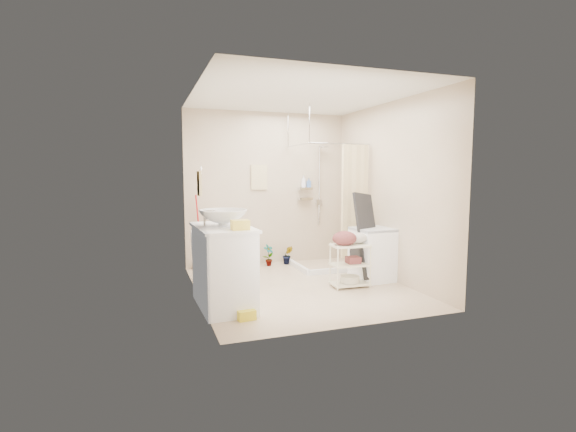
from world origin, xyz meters
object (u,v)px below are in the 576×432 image
object	(u,v)px
toilet	(217,256)
vanity	(223,267)
washing_machine	(373,254)
laundry_rack	(350,261)

from	to	relation	value
toilet	vanity	bearing A→B (deg)	178.97
washing_machine	laundry_rack	world-z (taller)	washing_machine
laundry_rack	vanity	bearing A→B (deg)	-168.62
laundry_rack	washing_machine	bearing A→B (deg)	27.50
toilet	laundry_rack	world-z (taller)	toilet
vanity	washing_machine	distance (m)	2.35
toilet	laundry_rack	distance (m)	1.90
vanity	laundry_rack	distance (m)	1.84
washing_machine	toilet	bearing A→B (deg)	160.23
toilet	washing_machine	distance (m)	2.27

